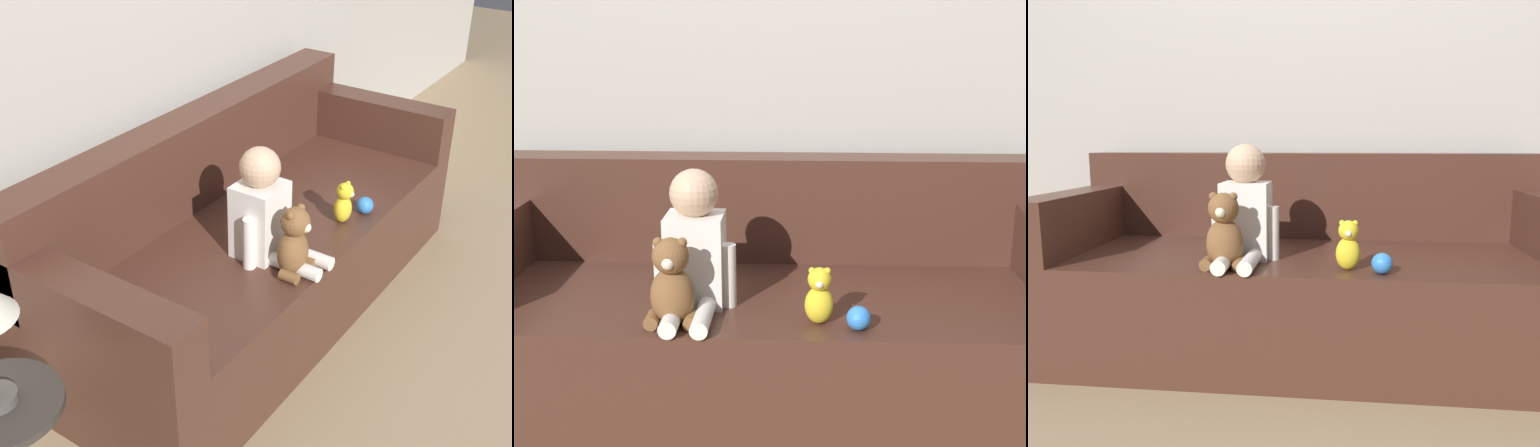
% 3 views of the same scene
% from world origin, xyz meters
% --- Properties ---
extents(ground_plane, '(12.00, 12.00, 0.00)m').
position_xyz_m(ground_plane, '(0.00, 0.00, 0.00)').
color(ground_plane, '#9E8460').
extents(wall_back, '(8.00, 0.05, 2.60)m').
position_xyz_m(wall_back, '(0.00, 0.52, 1.30)').
color(wall_back, '#ADA89E').
rests_on(wall_back, ground_plane).
extents(couch, '(2.14, 0.86, 0.84)m').
position_xyz_m(couch, '(0.00, 0.05, 0.30)').
color(couch, '#47281E').
rests_on(couch, ground_plane).
extents(person_baby, '(0.27, 0.38, 0.45)m').
position_xyz_m(person_baby, '(-0.22, -0.17, 0.63)').
color(person_baby, white).
rests_on(person_baby, couch).
extents(teddy_bear_brown, '(0.16, 0.13, 0.28)m').
position_xyz_m(teddy_bear_brown, '(-0.27, -0.33, 0.57)').
color(teddy_bear_brown, brown).
rests_on(teddy_bear_brown, couch).
extents(plush_toy_side, '(0.09, 0.08, 0.18)m').
position_xyz_m(plush_toy_side, '(0.18, -0.30, 0.53)').
color(plush_toy_side, yellow).
rests_on(plush_toy_side, couch).
extents(toy_ball, '(0.07, 0.07, 0.07)m').
position_xyz_m(toy_ball, '(0.29, -0.35, 0.48)').
color(toy_ball, '#337FDB').
rests_on(toy_ball, couch).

